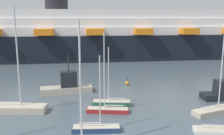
{
  "coord_description": "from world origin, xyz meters",
  "views": [
    {
      "loc": [
        -2.28,
        -17.29,
        9.42
      ],
      "look_at": [
        0.0,
        14.62,
        3.16
      ],
      "focal_mm": 39.74,
      "sensor_mm": 36.0,
      "label": 1
    }
  ],
  "objects_px": {
    "fishing_boat_0": "(67,86)",
    "channel_buoy_0": "(127,83)",
    "sailboat_1": "(112,102)",
    "cruise_ship": "(135,36)",
    "sailboat_0": "(17,107)",
    "sailboat_4": "(215,109)",
    "sailboat_5": "(221,130)",
    "sailboat_2": "(108,109)",
    "fishing_boat_1": "(224,92)",
    "sailboat_7": "(96,127)"
  },
  "relations": [
    {
      "from": "fishing_boat_0",
      "to": "channel_buoy_0",
      "type": "bearing_deg",
      "value": 12.76
    },
    {
      "from": "sailboat_1",
      "to": "cruise_ship",
      "type": "height_order",
      "value": "cruise_ship"
    },
    {
      "from": "sailboat_0",
      "to": "channel_buoy_0",
      "type": "distance_m",
      "value": 16.1
    },
    {
      "from": "sailboat_4",
      "to": "sailboat_5",
      "type": "xyz_separation_m",
      "value": [
        -1.73,
        -4.49,
        -0.16
      ]
    },
    {
      "from": "sailboat_2",
      "to": "sailboat_5",
      "type": "distance_m",
      "value": 10.7
    },
    {
      "from": "sailboat_2",
      "to": "sailboat_0",
      "type": "bearing_deg",
      "value": 3.35
    },
    {
      "from": "sailboat_0",
      "to": "fishing_boat_0",
      "type": "relative_size",
      "value": 1.58
    },
    {
      "from": "sailboat_4",
      "to": "fishing_boat_1",
      "type": "relative_size",
      "value": 1.81
    },
    {
      "from": "sailboat_7",
      "to": "sailboat_0",
      "type": "bearing_deg",
      "value": 149.88
    },
    {
      "from": "sailboat_5",
      "to": "channel_buoy_0",
      "type": "height_order",
      "value": "sailboat_5"
    },
    {
      "from": "sailboat_4",
      "to": "channel_buoy_0",
      "type": "relative_size",
      "value": 7.96
    },
    {
      "from": "sailboat_4",
      "to": "sailboat_5",
      "type": "relative_size",
      "value": 1.56
    },
    {
      "from": "fishing_boat_0",
      "to": "cruise_ship",
      "type": "height_order",
      "value": "cruise_ship"
    },
    {
      "from": "sailboat_4",
      "to": "fishing_boat_1",
      "type": "height_order",
      "value": "sailboat_4"
    },
    {
      "from": "sailboat_4",
      "to": "sailboat_7",
      "type": "xyz_separation_m",
      "value": [
        -12.11,
        -3.29,
        -0.13
      ]
    },
    {
      "from": "fishing_boat_0",
      "to": "sailboat_1",
      "type": "bearing_deg",
      "value": -53.15
    },
    {
      "from": "sailboat_7",
      "to": "fishing_boat_0",
      "type": "bearing_deg",
      "value": 109.36
    },
    {
      "from": "sailboat_0",
      "to": "sailboat_5",
      "type": "distance_m",
      "value": 19.59
    },
    {
      "from": "sailboat_5",
      "to": "sailboat_7",
      "type": "distance_m",
      "value": 10.45
    },
    {
      "from": "sailboat_4",
      "to": "sailboat_7",
      "type": "bearing_deg",
      "value": 175.14
    },
    {
      "from": "sailboat_1",
      "to": "fishing_boat_0",
      "type": "bearing_deg",
      "value": -36.4
    },
    {
      "from": "sailboat_0",
      "to": "fishing_boat_1",
      "type": "relative_size",
      "value": 1.93
    },
    {
      "from": "fishing_boat_1",
      "to": "sailboat_5",
      "type": "bearing_deg",
      "value": 60.54
    },
    {
      "from": "sailboat_5",
      "to": "fishing_boat_1",
      "type": "relative_size",
      "value": 1.16
    },
    {
      "from": "fishing_boat_0",
      "to": "sailboat_7",
      "type": "bearing_deg",
      "value": -81.82
    },
    {
      "from": "sailboat_4",
      "to": "sailboat_5",
      "type": "bearing_deg",
      "value": -131.12
    },
    {
      "from": "sailboat_0",
      "to": "fishing_boat_1",
      "type": "xyz_separation_m",
      "value": [
        23.52,
        2.51,
        0.3
      ]
    },
    {
      "from": "fishing_boat_1",
      "to": "sailboat_4",
      "type": "bearing_deg",
      "value": 53.1
    },
    {
      "from": "cruise_ship",
      "to": "channel_buoy_0",
      "type": "bearing_deg",
      "value": -104.86
    },
    {
      "from": "sailboat_1",
      "to": "sailboat_4",
      "type": "xyz_separation_m",
      "value": [
        10.36,
        -3.05,
        0.11
      ]
    },
    {
      "from": "sailboat_2",
      "to": "channel_buoy_0",
      "type": "height_order",
      "value": "sailboat_2"
    },
    {
      "from": "sailboat_7",
      "to": "fishing_boat_1",
      "type": "bearing_deg",
      "value": 28.09
    },
    {
      "from": "sailboat_1",
      "to": "sailboat_2",
      "type": "relative_size",
      "value": 0.79
    },
    {
      "from": "sailboat_1",
      "to": "sailboat_2",
      "type": "height_order",
      "value": "sailboat_2"
    },
    {
      "from": "sailboat_1",
      "to": "sailboat_5",
      "type": "relative_size",
      "value": 1.01
    },
    {
      "from": "sailboat_0",
      "to": "sailboat_7",
      "type": "relative_size",
      "value": 1.63
    },
    {
      "from": "sailboat_7",
      "to": "sailboat_5",
      "type": "bearing_deg",
      "value": -4.86
    },
    {
      "from": "cruise_ship",
      "to": "sailboat_7",
      "type": "bearing_deg",
      "value": -107.02
    },
    {
      "from": "sailboat_4",
      "to": "sailboat_1",
      "type": "bearing_deg",
      "value": 143.54
    },
    {
      "from": "sailboat_2",
      "to": "sailboat_4",
      "type": "relative_size",
      "value": 0.82
    },
    {
      "from": "sailboat_4",
      "to": "sailboat_0",
      "type": "bearing_deg",
      "value": 154.9
    },
    {
      "from": "sailboat_0",
      "to": "sailboat_1",
      "type": "relative_size",
      "value": 1.65
    },
    {
      "from": "fishing_boat_1",
      "to": "channel_buoy_0",
      "type": "height_order",
      "value": "fishing_boat_1"
    },
    {
      "from": "fishing_boat_1",
      "to": "channel_buoy_0",
      "type": "distance_m",
      "value": 12.98
    },
    {
      "from": "sailboat_0",
      "to": "sailboat_5",
      "type": "relative_size",
      "value": 1.67
    },
    {
      "from": "sailboat_2",
      "to": "cruise_ship",
      "type": "xyz_separation_m",
      "value": [
        8.81,
        37.78,
        4.93
      ]
    },
    {
      "from": "sailboat_7",
      "to": "fishing_boat_0",
      "type": "distance_m",
      "value": 12.08
    },
    {
      "from": "sailboat_1",
      "to": "sailboat_5",
      "type": "xyz_separation_m",
      "value": [
        8.63,
        -7.54,
        -0.05
      ]
    },
    {
      "from": "sailboat_0",
      "to": "cruise_ship",
      "type": "relative_size",
      "value": 0.1
    },
    {
      "from": "sailboat_0",
      "to": "sailboat_5",
      "type": "bearing_deg",
      "value": -13.94
    }
  ]
}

